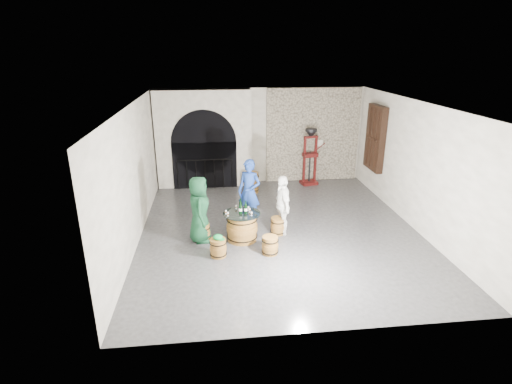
{
  "coord_description": "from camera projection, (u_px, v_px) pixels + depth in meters",
  "views": [
    {
      "loc": [
        -1.63,
        -9.26,
        4.44
      ],
      "look_at": [
        -0.6,
        0.0,
        1.05
      ],
      "focal_mm": 28.0,
      "sensor_mm": 36.0,
      "label": 1
    }
  ],
  "objects": [
    {
      "name": "green_cap",
      "position": [
        218.0,
        237.0,
        8.85
      ],
      "size": [
        0.25,
        0.21,
        0.12
      ],
      "color": "#0B8032",
      "rests_on": "barrel_stool_near_left"
    },
    {
      "name": "barrel_table",
      "position": [
        242.0,
        227.0,
        9.66
      ],
      "size": [
        0.91,
        0.91,
        0.71
      ],
      "color": "brown",
      "rests_on": "ground"
    },
    {
      "name": "wine_bottle_right",
      "position": [
        241.0,
        206.0,
        9.61
      ],
      "size": [
        0.08,
        0.08,
        0.32
      ],
      "color": "black",
      "rests_on": "barrel_table"
    },
    {
      "name": "barrel_stool_left",
      "position": [
        203.0,
        232.0,
        9.68
      ],
      "size": [
        0.39,
        0.39,
        0.43
      ],
      "color": "brown",
      "rests_on": "ground"
    },
    {
      "name": "person_green",
      "position": [
        199.0,
        210.0,
        9.47
      ],
      "size": [
        0.54,
        0.81,
        1.63
      ],
      "primitive_type": "imported",
      "rotation": [
        0.0,
        0.0,
        1.6
      ],
      "color": "#0F381F",
      "rests_on": "ground"
    },
    {
      "name": "corking_press",
      "position": [
        310.0,
        152.0,
        13.38
      ],
      "size": [
        0.82,
        0.52,
        1.92
      ],
      "rotation": [
        0.0,
        0.0,
        0.19
      ],
      "color": "#490F0C",
      "rests_on": "ground"
    },
    {
      "name": "ground",
      "position": [
        279.0,
        229.0,
        10.34
      ],
      "size": [
        8.0,
        8.0,
        0.0
      ],
      "primitive_type": "plane",
      "color": "#2F2F32",
      "rests_on": "ground"
    },
    {
      "name": "tasting_glass_d",
      "position": [
        248.0,
        208.0,
        9.69
      ],
      "size": [
        0.05,
        0.05,
        0.1
      ],
      "primitive_type": null,
      "color": "#C26525",
      "rests_on": "barrel_table"
    },
    {
      "name": "wall_back",
      "position": [
        260.0,
        136.0,
        13.53
      ],
      "size": [
        8.0,
        0.0,
        8.0
      ],
      "primitive_type": "plane",
      "rotation": [
        1.57,
        0.0,
        0.0
      ],
      "color": "silver",
      "rests_on": "ground"
    },
    {
      "name": "stone_facing_panel",
      "position": [
        313.0,
        135.0,
        13.66
      ],
      "size": [
        3.2,
        0.12,
        3.18
      ],
      "primitive_type": "cube",
      "color": "#AEA18A",
      "rests_on": "ground"
    },
    {
      "name": "arched_opening",
      "position": [
        204.0,
        140.0,
        13.09
      ],
      "size": [
        3.1,
        0.6,
        3.19
      ],
      "color": "silver",
      "rests_on": "ground"
    },
    {
      "name": "tasting_glass_b",
      "position": [
        250.0,
        210.0,
        9.58
      ],
      "size": [
        0.05,
        0.05,
        0.1
      ],
      "primitive_type": null,
      "color": "#C26525",
      "rests_on": "barrel_table"
    },
    {
      "name": "wall_left",
      "position": [
        134.0,
        175.0,
        9.43
      ],
      "size": [
        0.0,
        8.0,
        8.0
      ],
      "primitive_type": "plane",
      "rotation": [
        1.57,
        0.0,
        1.57
      ],
      "color": "silver",
      "rests_on": "ground"
    },
    {
      "name": "tasting_glass_e",
      "position": [
        252.0,
        214.0,
        9.38
      ],
      "size": [
        0.05,
        0.05,
        0.1
      ],
      "primitive_type": null,
      "color": "#C26525",
      "rests_on": "barrel_table"
    },
    {
      "name": "wall_front",
      "position": [
        324.0,
        246.0,
        6.06
      ],
      "size": [
        8.0,
        0.0,
        8.0
      ],
      "primitive_type": "plane",
      "rotation": [
        -1.57,
        0.0,
        0.0
      ],
      "color": "silver",
      "rests_on": "ground"
    },
    {
      "name": "tasting_glass_c",
      "position": [
        236.0,
        207.0,
        9.77
      ],
      "size": [
        0.05,
        0.05,
        0.1
      ],
      "primitive_type": null,
      "color": "#C26525",
      "rests_on": "barrel_table"
    },
    {
      "name": "barrel_stool_near_right",
      "position": [
        270.0,
        245.0,
        9.05
      ],
      "size": [
        0.39,
        0.39,
        0.43
      ],
      "color": "brown",
      "rests_on": "ground"
    },
    {
      "name": "tasting_glass_a",
      "position": [
        228.0,
        214.0,
        9.36
      ],
      "size": [
        0.05,
        0.05,
        0.1
      ],
      "primitive_type": null,
      "color": "#C26525",
      "rests_on": "barrel_table"
    },
    {
      "name": "barrel_stool_far",
      "position": [
        249.0,
        216.0,
        10.6
      ],
      "size": [
        0.39,
        0.39,
        0.43
      ],
      "color": "brown",
      "rests_on": "ground"
    },
    {
      "name": "tasting_glass_f",
      "position": [
        226.0,
        212.0,
        9.48
      ],
      "size": [
        0.05,
        0.05,
        0.1
      ],
      "primitive_type": null,
      "color": "#C26525",
      "rests_on": "barrel_table"
    },
    {
      "name": "ceiling",
      "position": [
        282.0,
        104.0,
        9.25
      ],
      "size": [
        8.0,
        8.0,
        0.0
      ],
      "primitive_type": "plane",
      "rotation": [
        3.14,
        0.0,
        0.0
      ],
      "color": "beige",
      "rests_on": "wall_back"
    },
    {
      "name": "shuttered_window",
      "position": [
        375.0,
        138.0,
        12.32
      ],
      "size": [
        0.23,
        1.1,
        2.0
      ],
      "color": "black",
      "rests_on": "wall_right"
    },
    {
      "name": "wine_bottle_center",
      "position": [
        246.0,
        208.0,
        9.47
      ],
      "size": [
        0.08,
        0.08,
        0.32
      ],
      "color": "black",
      "rests_on": "barrel_table"
    },
    {
      "name": "wine_bottle_left",
      "position": [
        240.0,
        208.0,
        9.47
      ],
      "size": [
        0.08,
        0.08,
        0.32
      ],
      "color": "black",
      "rests_on": "barrel_table"
    },
    {
      "name": "person_white",
      "position": [
        282.0,
        205.0,
        9.88
      ],
      "size": [
        0.47,
        0.93,
        1.52
      ],
      "primitive_type": "imported",
      "rotation": [
        0.0,
        0.0,
        -1.46
      ],
      "color": "white",
      "rests_on": "ground"
    },
    {
      "name": "barrel_stool_right",
      "position": [
        278.0,
        226.0,
        10.04
      ],
      "size": [
        0.39,
        0.39,
        0.43
      ],
      "color": "brown",
      "rests_on": "ground"
    },
    {
      "name": "wall_right",
      "position": [
        416.0,
        166.0,
        10.16
      ],
      "size": [
        0.0,
        8.0,
        8.0
      ],
      "primitive_type": "plane",
      "rotation": [
        1.57,
        0.0,
        -1.57
      ],
      "color": "silver",
      "rests_on": "ground"
    },
    {
      "name": "person_blue",
      "position": [
        249.0,
        192.0,
        10.47
      ],
      "size": [
        0.76,
        0.69,
        1.74
      ],
      "primitive_type": "imported",
      "rotation": [
        0.0,
        0.0,
        -0.57
      ],
      "color": "navy",
      "rests_on": "ground"
    },
    {
      "name": "barrel_stool_near_left",
      "position": [
        218.0,
        248.0,
        8.94
      ],
      "size": [
        0.39,
        0.39,
        0.43
      ],
      "color": "brown",
      "rests_on": "ground"
    },
    {
      "name": "side_barrel",
      "position": [
        251.0,
        182.0,
        12.88
      ],
      "size": [
        0.5,
        0.5,
        0.66
      ],
      "rotation": [
        0.0,
        0.0,
        -0.18
      ],
      "color": "brown",
      "rests_on": "ground"
    },
    {
      "name": "control_box",
      "position": [
        320.0,
        143.0,
        13.7
      ],
      "size": [
        0.18,
        0.1,
        0.22
      ],
      "primitive_type": "cube",
      "color": "silver",
      "rests_on": "wall_back"
    }
  ]
}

